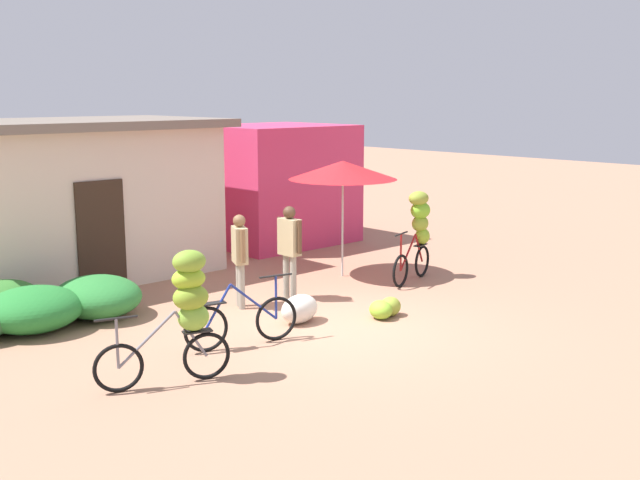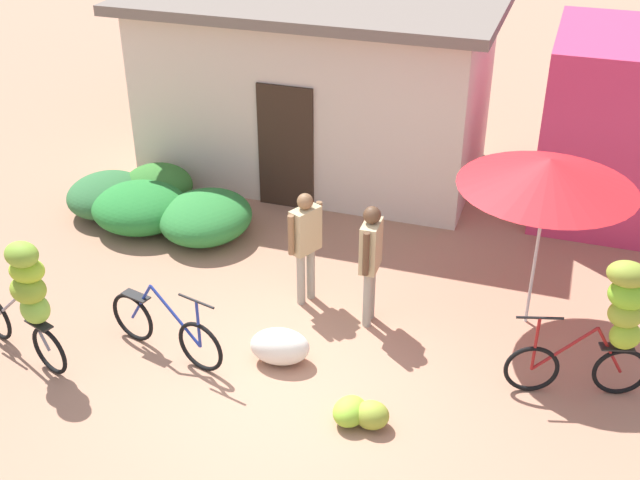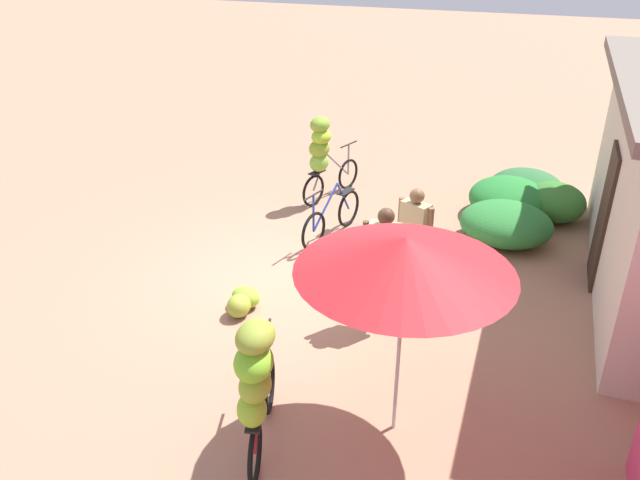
# 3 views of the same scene
# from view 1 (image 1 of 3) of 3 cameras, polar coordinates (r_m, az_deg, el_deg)

# --- Properties ---
(ground_plane) EXTENTS (60.00, 60.00, 0.00)m
(ground_plane) POSITION_cam_1_polar(r_m,az_deg,el_deg) (11.71, 0.61, -6.46)
(ground_plane) COLOR #A8775C
(building_low) EXTENTS (5.92, 3.51, 3.01)m
(building_low) POSITION_cam_1_polar(r_m,az_deg,el_deg) (15.29, -18.69, 2.89)
(building_low) COLOR beige
(building_low) RESTS_ON ground
(shop_pink) EXTENTS (3.20, 2.80, 2.76)m
(shop_pink) POSITION_cam_1_polar(r_m,az_deg,el_deg) (18.24, -3.42, 4.19)
(shop_pink) COLOR #D43764
(shop_pink) RESTS_ON ground
(hedge_bush_front_right) EXTENTS (1.12, 1.08, 0.65)m
(hedge_bush_front_right) POSITION_cam_1_polar(r_m,az_deg,el_deg) (12.85, -22.41, -4.23)
(hedge_bush_front_right) COLOR #33732C
(hedge_bush_front_right) RESTS_ON ground
(hedge_bush_mid) EXTENTS (1.48, 1.37, 0.67)m
(hedge_bush_mid) POSITION_cam_1_polar(r_m,az_deg,el_deg) (12.19, -20.58, -4.85)
(hedge_bush_mid) COLOR #267B31
(hedge_bush_mid) RESTS_ON ground
(hedge_bush_by_door) EXTENTS (1.35, 1.49, 0.65)m
(hedge_bush_by_door) POSITION_cam_1_polar(r_m,az_deg,el_deg) (12.66, -16.23, -4.06)
(hedge_bush_by_door) COLOR #2C7C35
(hedge_bush_by_door) RESTS_ON ground
(market_umbrella) EXTENTS (2.06, 2.06, 2.24)m
(market_umbrella) POSITION_cam_1_polar(r_m,az_deg,el_deg) (14.55, 1.71, 5.22)
(market_umbrella) COLOR beige
(market_umbrella) RESTS_ON ground
(bicycle_leftmost) EXTENTS (1.59, 0.64, 1.65)m
(bicycle_leftmost) POSITION_cam_1_polar(r_m,az_deg,el_deg) (9.40, -10.01, -4.69)
(bicycle_leftmost) COLOR black
(bicycle_leftmost) RESTS_ON ground
(bicycle_near_pile) EXTENTS (1.66, 0.47, 0.96)m
(bicycle_near_pile) POSITION_cam_1_polar(r_m,az_deg,el_deg) (10.80, -5.82, -6.05)
(bicycle_near_pile) COLOR black
(bicycle_near_pile) RESTS_ON ground
(bicycle_center_loaded) EXTENTS (1.53, 0.58, 1.68)m
(bicycle_center_loaded) POSITION_cam_1_polar(r_m,az_deg,el_deg) (14.62, 7.34, 1.07)
(bicycle_center_loaded) COLOR black
(bicycle_center_loaded) RESTS_ON ground
(banana_pile_on_ground) EXTENTS (0.66, 0.49, 0.31)m
(banana_pile_on_ground) POSITION_cam_1_polar(r_m,az_deg,el_deg) (12.18, 4.87, -5.08)
(banana_pile_on_ground) COLOR #8CC232
(banana_pile_on_ground) RESTS_ON ground
(produce_sack) EXTENTS (0.76, 0.55, 0.44)m
(produce_sack) POSITION_cam_1_polar(r_m,az_deg,el_deg) (11.85, -1.54, -5.14)
(produce_sack) COLOR silver
(produce_sack) RESTS_ON ground
(person_vendor) EXTENTS (0.21, 0.58, 1.63)m
(person_vendor) POSITION_cam_1_polar(r_m,az_deg,el_deg) (12.98, -2.29, -0.23)
(person_vendor) COLOR gray
(person_vendor) RESTS_ON ground
(person_bystander) EXTENTS (0.35, 0.53, 1.56)m
(person_bystander) POSITION_cam_1_polar(r_m,az_deg,el_deg) (12.58, -5.99, -0.85)
(person_bystander) COLOR gray
(person_bystander) RESTS_ON ground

